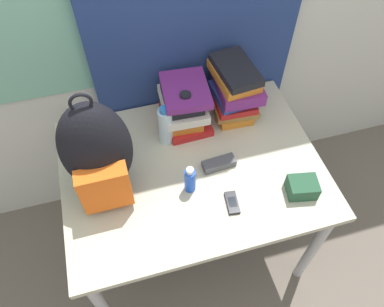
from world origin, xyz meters
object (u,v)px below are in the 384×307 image
(backpack, at_px, (97,153))
(sunscreen_bottle, at_px, (190,180))
(water_bottle, at_px, (166,126))
(sunglasses_case, at_px, (219,164))
(camera_pouch, at_px, (302,187))
(cell_phone, at_px, (232,203))
(book_stack_center, at_px, (234,89))
(sports_bottle, at_px, (186,114))
(book_stack_left, at_px, (184,105))

(backpack, bearing_deg, sunscreen_bottle, -18.92)
(backpack, bearing_deg, water_bottle, 29.56)
(sunglasses_case, bearing_deg, camera_pouch, -37.18)
(water_bottle, bearing_deg, sunglasses_case, -47.89)
(backpack, height_order, cell_phone, backpack)
(book_stack_center, bearing_deg, water_bottle, -164.82)
(sports_bottle, distance_m, sunscreen_bottle, 0.34)
(backpack, relative_size, water_bottle, 2.46)
(sunscreen_bottle, distance_m, cell_phone, 0.20)
(water_bottle, xyz_separation_m, camera_pouch, (0.49, -0.44, -0.07))
(book_stack_left, xyz_separation_m, cell_phone, (0.07, -0.51, -0.11))
(book_stack_center, distance_m, sports_bottle, 0.27)
(book_stack_center, xyz_separation_m, sports_bottle, (-0.26, -0.06, -0.03))
(camera_pouch, bearing_deg, sunscreen_bottle, 162.15)
(book_stack_center, bearing_deg, backpack, -157.89)
(book_stack_center, height_order, sunscreen_bottle, book_stack_center)
(sports_bottle, height_order, sunscreen_bottle, sports_bottle)
(book_stack_left, relative_size, camera_pouch, 2.06)
(backpack, xyz_separation_m, camera_pouch, (0.79, -0.26, -0.19))
(book_stack_center, relative_size, sunglasses_case, 1.87)
(book_stack_center, bearing_deg, sunscreen_bottle, -130.23)
(sunscreen_bottle, xyz_separation_m, sunglasses_case, (0.16, 0.08, -0.05))
(book_stack_left, relative_size, sunscreen_bottle, 1.96)
(backpack, distance_m, book_stack_center, 0.73)
(book_stack_left, bearing_deg, sports_bottle, -95.55)
(sunglasses_case, bearing_deg, book_stack_center, 60.84)
(backpack, bearing_deg, camera_pouch, -18.31)
(book_stack_left, bearing_deg, sunscreen_bottle, -101.23)
(sunscreen_bottle, xyz_separation_m, cell_phone, (0.15, -0.12, -0.06))
(water_bottle, xyz_separation_m, sunscreen_bottle, (0.04, -0.29, -0.04))
(backpack, xyz_separation_m, book_stack_center, (0.67, 0.27, -0.09))
(water_bottle, relative_size, cell_phone, 1.98)
(book_stack_left, distance_m, sunscreen_bottle, 0.40)
(camera_pouch, bearing_deg, sports_bottle, 128.84)
(book_stack_center, bearing_deg, sunglasses_case, -119.16)
(sports_bottle, height_order, sunglasses_case, sports_bottle)
(cell_phone, bearing_deg, sports_bottle, 99.96)
(cell_phone, distance_m, sunglasses_case, 0.20)
(book_stack_center, relative_size, camera_pouch, 2.07)
(book_stack_left, bearing_deg, water_bottle, -139.66)
(cell_phone, distance_m, camera_pouch, 0.31)
(camera_pouch, bearing_deg, book_stack_left, 125.31)
(book_stack_left, height_order, sunscreen_bottle, book_stack_left)
(sunscreen_bottle, relative_size, camera_pouch, 1.05)
(cell_phone, relative_size, camera_pouch, 0.79)
(camera_pouch, bearing_deg, book_stack_center, 102.97)
(sunglasses_case, bearing_deg, water_bottle, 132.11)
(book_stack_left, xyz_separation_m, sports_bottle, (-0.01, -0.06, 0.00))
(book_stack_left, distance_m, camera_pouch, 0.66)
(sports_bottle, relative_size, sunglasses_case, 1.56)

